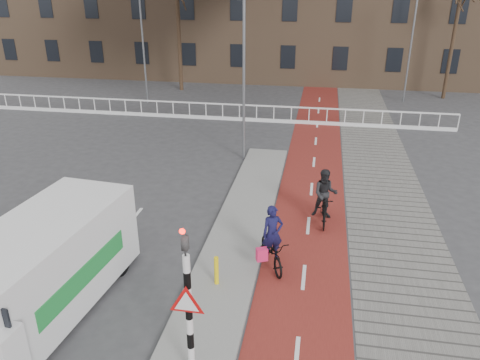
# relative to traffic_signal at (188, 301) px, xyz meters

# --- Properties ---
(ground) EXTENTS (120.00, 120.00, 0.00)m
(ground) POSITION_rel_traffic_signal_xyz_m (0.60, 2.02, -1.99)
(ground) COLOR #38383A
(ground) RESTS_ON ground
(bike_lane) EXTENTS (2.50, 60.00, 0.01)m
(bike_lane) POSITION_rel_traffic_signal_xyz_m (2.10, 12.02, -1.98)
(bike_lane) COLOR maroon
(bike_lane) RESTS_ON ground
(sidewalk) EXTENTS (3.00, 60.00, 0.01)m
(sidewalk) POSITION_rel_traffic_signal_xyz_m (4.90, 12.02, -1.98)
(sidewalk) COLOR slate
(sidewalk) RESTS_ON ground
(curb_island) EXTENTS (1.80, 16.00, 0.12)m
(curb_island) POSITION_rel_traffic_signal_xyz_m (-0.10, 6.02, -1.93)
(curb_island) COLOR gray
(curb_island) RESTS_ON ground
(traffic_signal) EXTENTS (0.80, 0.80, 3.68)m
(traffic_signal) POSITION_rel_traffic_signal_xyz_m (0.00, 0.00, 0.00)
(traffic_signal) COLOR black
(traffic_signal) RESTS_ON curb_island
(bollard) EXTENTS (0.12, 0.12, 0.82)m
(bollard) POSITION_rel_traffic_signal_xyz_m (-0.19, 3.16, -1.46)
(bollard) COLOR yellow
(bollard) RESTS_ON curb_island
(cyclist_near) EXTENTS (1.32, 1.91, 1.89)m
(cyclist_near) POSITION_rel_traffic_signal_xyz_m (1.15, 4.43, -1.35)
(cyclist_near) COLOR black
(cyclist_near) RESTS_ON bike_lane
(cyclist_far) EXTENTS (0.84, 1.80, 1.92)m
(cyclist_far) POSITION_rel_traffic_signal_xyz_m (2.58, 7.32, -1.18)
(cyclist_far) COLOR black
(cyclist_far) RESTS_ON bike_lane
(van) EXTENTS (2.73, 5.70, 2.37)m
(van) POSITION_rel_traffic_signal_xyz_m (-4.11, 1.52, -0.74)
(van) COLOR silver
(van) RESTS_ON ground
(railing) EXTENTS (28.00, 0.10, 0.99)m
(railing) POSITION_rel_traffic_signal_xyz_m (-4.40, 19.02, -1.68)
(railing) COLOR silver
(railing) RESTS_ON ground
(tree_mid) EXTENTS (0.28, 0.28, 8.42)m
(tree_mid) POSITION_rel_traffic_signal_xyz_m (-8.10, 26.36, 2.22)
(tree_mid) COLOR #302115
(tree_mid) RESTS_ON ground
(tree_right) EXTENTS (0.25, 0.25, 8.18)m
(tree_right) POSITION_rel_traffic_signal_xyz_m (10.53, 26.99, 2.10)
(tree_right) COLOR #302115
(tree_right) RESTS_ON ground
(streetlight_near) EXTENTS (0.12, 0.12, 7.08)m
(streetlight_near) POSITION_rel_traffic_signal_xyz_m (-1.11, 12.87, 1.55)
(streetlight_near) COLOR slate
(streetlight_near) RESTS_ON ground
(streetlight_left) EXTENTS (0.12, 0.12, 7.08)m
(streetlight_left) POSITION_rel_traffic_signal_xyz_m (-9.20, 22.20, 1.55)
(streetlight_left) COLOR slate
(streetlight_left) RESTS_ON ground
(streetlight_right) EXTENTS (0.12, 0.12, 7.53)m
(streetlight_right) POSITION_rel_traffic_signal_xyz_m (7.67, 25.55, 1.78)
(streetlight_right) COLOR slate
(streetlight_right) RESTS_ON ground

